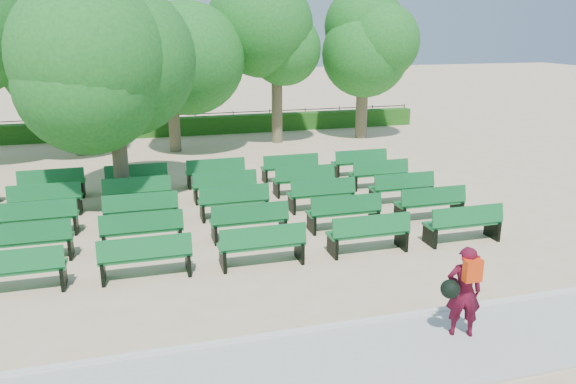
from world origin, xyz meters
name	(u,v)px	position (x,y,z in m)	size (l,w,h in m)	color
ground	(222,224)	(0.00, 0.00, 0.00)	(120.00, 120.00, 0.00)	tan
paving	(298,372)	(0.00, -7.40, 0.03)	(30.00, 2.20, 0.06)	#B1B2AD
curb	(279,335)	(0.00, -6.25, 0.05)	(30.00, 0.12, 0.10)	silver
hedge	(177,127)	(0.00, 14.00, 0.45)	(26.00, 0.70, 0.90)	#215917
fence	(177,134)	(0.00, 14.40, 0.00)	(26.00, 0.10, 1.02)	black
tree_line	(185,151)	(0.00, 10.00, 0.00)	(21.80, 6.80, 7.04)	#1E7022
bench_array	(189,218)	(-0.86, 0.49, 0.10)	(2.03, 0.67, 1.27)	#11652C
tree_among	(113,72)	(-2.66, 2.63, 4.09)	(4.51, 4.51, 6.14)	brown
person	(463,290)	(3.10, -7.14, 0.93)	(0.84, 0.59, 1.69)	#4D0B1C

